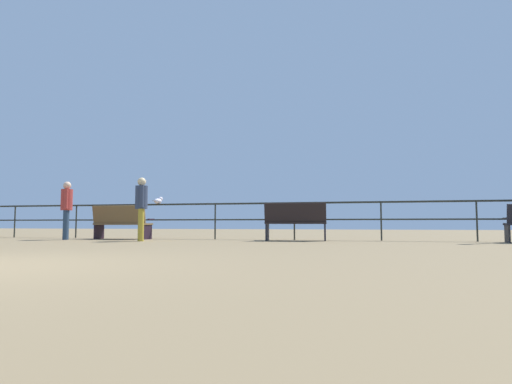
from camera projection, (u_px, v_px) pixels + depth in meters
The scene contains 6 objects.
pier_railing at pixel (215, 212), 12.56m from camera, with size 23.34×0.05×1.05m.
bench_near_left at pixel (121, 221), 12.54m from camera, with size 1.70×0.73×0.97m.
bench_near_right at pixel (295, 220), 11.33m from camera, with size 1.64×0.72×0.99m.
person_by_bench at pixel (141, 205), 11.16m from camera, with size 0.32×0.47×1.65m.
person_at_railing at pixel (67, 206), 12.13m from camera, with size 0.34×0.46×1.64m.
seagull_on_rail at pixel (158, 201), 13.05m from camera, with size 0.24×0.45×0.22m.
Camera 1 is at (4.16, -3.48, 0.45)m, focal length 30.20 mm.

